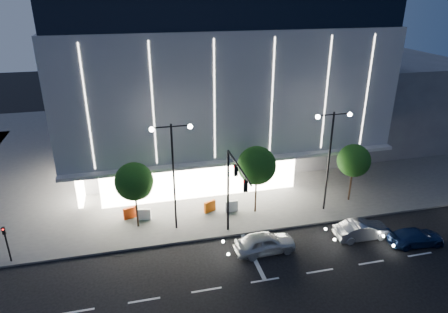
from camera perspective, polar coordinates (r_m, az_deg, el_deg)
name	(u,v)px	position (r m, az deg, el deg)	size (l,w,h in m)	color
ground	(231,271)	(28.81, 0.96, -15.99)	(160.00, 160.00, 0.00)	black
sidewalk_museum	(222,143)	(50.25, -0.33, 1.95)	(70.00, 40.00, 0.15)	#474747
museum	(207,73)	(45.68, -2.38, 11.81)	(30.00, 25.80, 18.00)	#4C4C51
annex_building	(376,95)	(57.11, 20.87, 8.21)	(16.00, 20.00, 10.00)	#4C4C51
traffic_mast	(233,183)	(29.00, 1.29, -3.85)	(0.33, 5.89, 7.07)	black
street_lamp_west	(173,162)	(30.34, -7.31, -0.84)	(3.16, 0.36, 9.00)	black
street_lamp_east	(330,148)	(34.05, 14.95, 1.25)	(3.16, 0.36, 9.00)	black
ped_signal_far	(6,241)	(32.16, -28.67, -10.49)	(0.22, 0.24, 3.00)	black
tree_left	(135,183)	(31.95, -12.66, -3.77)	(3.02, 3.02, 5.72)	black
tree_mid	(257,167)	(33.27, 4.72, -1.57)	(3.25, 3.25, 6.15)	black
tree_right	(354,162)	(37.09, 18.05, -0.78)	(2.91, 2.91, 5.51)	black
car_lead	(265,243)	(30.21, 5.88, -12.16)	(1.84, 4.58, 1.56)	#B6BABE
car_second	(362,230)	(33.35, 19.17, -9.89)	(1.54, 4.41, 1.45)	#9B9DA2
car_third	(416,237)	(34.22, 25.75, -10.33)	(1.75, 4.31, 1.25)	navy
barrier_a	(130,213)	(34.79, -13.29, -7.84)	(1.10, 0.25, 1.00)	red
barrier_b	(144,214)	(34.34, -11.35, -8.09)	(1.10, 0.25, 1.00)	silver
barrier_c	(210,206)	(34.82, -2.04, -7.13)	(1.10, 0.25, 1.00)	#D6530B
barrier_d	(232,206)	(34.85, 1.08, -7.09)	(1.10, 0.25, 1.00)	silver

